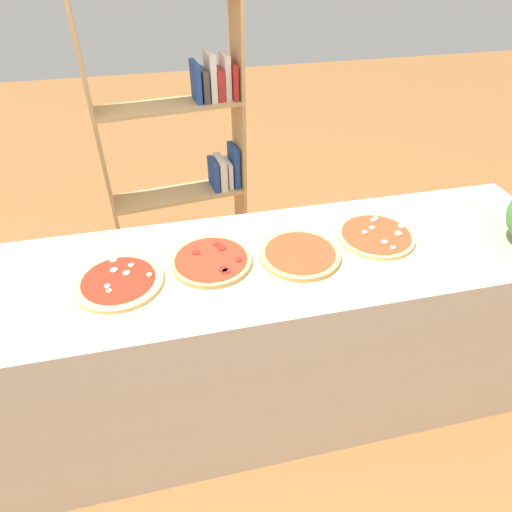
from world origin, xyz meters
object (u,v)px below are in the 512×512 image
Objects in this scene: pizza_mushroom_0 at (119,281)px; bookshelf at (192,163)px; pizza_mushroom_3 at (376,235)px; pizza_pepperoni_1 at (211,261)px; pizza_plain_2 at (300,254)px.

bookshelf reaches higher than pizza_mushroom_0.
pizza_mushroom_0 and pizza_mushroom_3 have the same top height.
bookshelf reaches higher than pizza_pepperoni_1.
pizza_mushroom_0 reaches higher than pizza_plain_2.
pizza_mushroom_0 is at bearing -179.45° from pizza_plain_2.
pizza_pepperoni_1 is at bearing -92.24° from bookshelf.
pizza_mushroom_3 is 0.18× the size of bookshelf.
pizza_plain_2 is at bearing -76.63° from bookshelf.
pizza_mushroom_3 is at bearing 1.49° from pizza_pepperoni_1.
pizza_mushroom_3 is (1.02, 0.06, 0.00)m from pizza_mushroom_0.
pizza_plain_2 is 1.00× the size of pizza_mushroom_3.
pizza_mushroom_0 is 0.19× the size of bookshelf.
bookshelf is (0.39, 1.23, -0.17)m from pizza_mushroom_0.
bookshelf reaches higher than pizza_mushroom_3.
pizza_mushroom_0 is 1.02m from pizza_mushroom_3.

